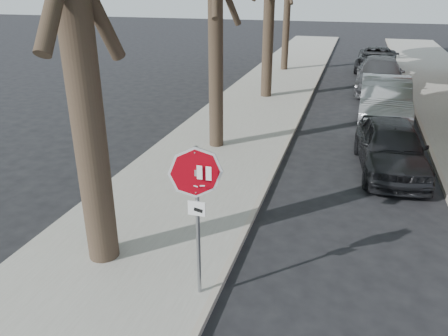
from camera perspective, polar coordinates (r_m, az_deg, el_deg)
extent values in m
plane|color=black|center=(7.55, 2.09, -17.46)|extent=(120.00, 120.00, 0.00)
cube|color=gray|center=(18.65, 3.94, 7.88)|extent=(4.00, 55.00, 0.12)
cube|color=#9E9384|center=(18.33, 10.25, 7.31)|extent=(0.12, 55.00, 0.13)
cube|color=#9E9384|center=(18.42, 24.01, 5.75)|extent=(0.12, 55.00, 0.13)
cylinder|color=gray|center=(6.90, -3.43, -7.34)|extent=(0.06, 0.06, 2.60)
cube|color=#99999E|center=(6.47, -3.70, -0.57)|extent=(0.05, 0.06, 0.10)
cylinder|color=#99999E|center=(6.46, -3.71, -0.58)|extent=(0.76, 0.32, 0.82)
cylinder|color=white|center=(6.45, -3.75, -0.63)|extent=(0.76, 0.32, 0.82)
cylinder|color=#B80714|center=(6.45, -3.77, -0.64)|extent=(0.68, 0.29, 0.74)
cube|color=white|center=(6.50, -5.54, -0.31)|extent=(0.08, 0.00, 0.22)
cube|color=white|center=(6.45, -4.39, -0.45)|extent=(0.08, 0.00, 0.22)
cube|color=white|center=(6.41, -3.22, -0.59)|extent=(0.08, 0.00, 0.22)
cube|color=white|center=(6.37, -2.03, -0.73)|extent=(0.08, 0.00, 0.22)
cube|color=silver|center=(6.55, -4.67, -2.10)|extent=(0.08, 0.00, 0.03)
cube|color=silver|center=(6.52, -3.76, -2.38)|extent=(0.08, 0.00, 0.03)
cube|color=silver|center=(6.48, -2.85, -2.34)|extent=(0.08, 0.00, 0.03)
cube|color=white|center=(6.72, -3.60, -5.30)|extent=(0.28, 0.02, 0.24)
cube|color=black|center=(6.71, -3.39, -5.53)|extent=(0.15, 0.00, 0.08)
imported|color=black|center=(12.98, 20.97, 2.62)|extent=(2.10, 4.36, 1.44)
imported|color=#9B9CA2|center=(17.68, 20.20, 8.26)|extent=(1.82, 5.06, 1.66)
imported|color=#424246|center=(23.09, 19.64, 11.41)|extent=(2.31, 5.45, 1.57)
imported|color=black|center=(28.50, 19.28, 13.23)|extent=(2.56, 5.06, 1.37)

